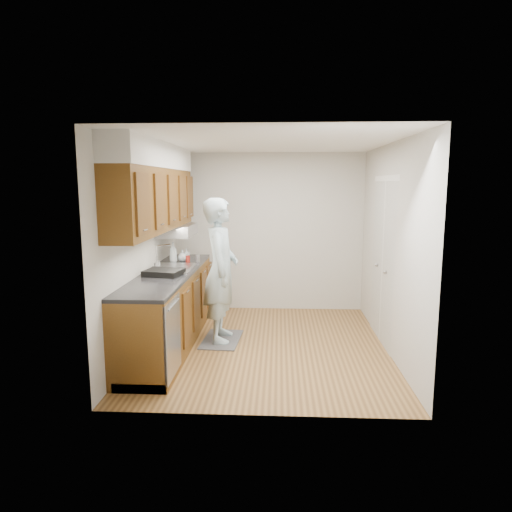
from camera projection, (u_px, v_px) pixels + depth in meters
The scene contains 16 objects.
floor at pixel (265, 346), 5.74m from camera, with size 3.50×3.50×0.00m, color olive.
ceiling at pixel (265, 142), 5.35m from camera, with size 3.50×3.50×0.00m, color white.
wall_left at pixel (144, 247), 5.62m from camera, with size 0.02×3.50×2.50m, color #BBB9B0.
wall_right at pixel (390, 248), 5.47m from camera, with size 0.02×3.50×2.50m, color #BBB9B0.
wall_back at pixel (269, 232), 7.27m from camera, with size 3.00×0.02×2.50m, color #BBB9B0.
counter at pixel (170, 307), 5.72m from camera, with size 0.64×2.80×1.30m.
upper_cabinets at pixel (156, 189), 5.55m from camera, with size 0.47×2.80×1.21m.
closet_door at pixel (382, 263), 5.80m from camera, with size 0.02×1.22×2.05m, color silver.
floor_mat at pixel (222, 339), 5.95m from camera, with size 0.46×0.79×0.01m, color slate.
person at pixel (221, 261), 5.79m from camera, with size 0.73×0.49×2.07m, color #AAC5CF.
soap_bottle_a at pixel (173, 252), 6.33m from camera, with size 0.11×0.11×0.28m, color silver.
soap_bottle_b at pixel (186, 255), 6.43m from camera, with size 0.08×0.08×0.17m, color silver.
soap_bottle_c at pixel (182, 255), 6.40m from camera, with size 0.13×0.13×0.16m, color silver.
soda_can at pixel (188, 259), 6.23m from camera, with size 0.06×0.06×0.11m, color #A8251C.
steel_can at pixel (198, 259), 6.31m from camera, with size 0.06×0.06×0.10m, color #A5A5AA.
dish_rack at pixel (164, 272), 5.43m from camera, with size 0.42×0.35×0.07m, color black.
Camera 1 is at (0.17, -5.49, 2.02)m, focal length 32.00 mm.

